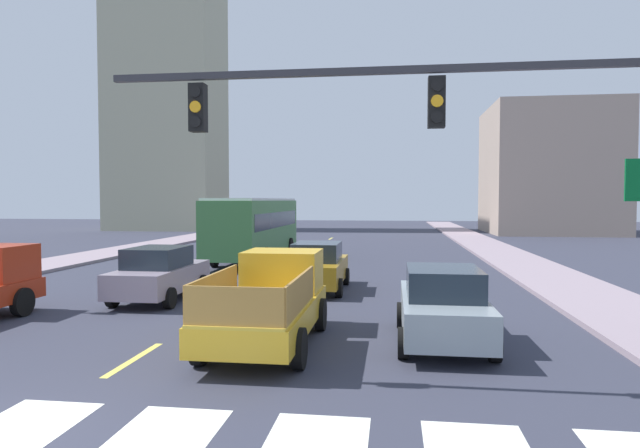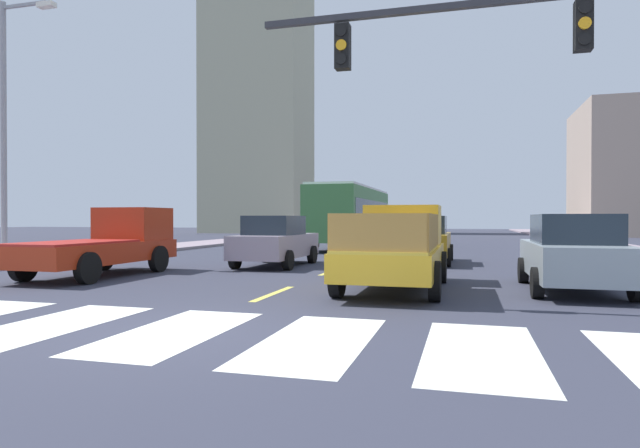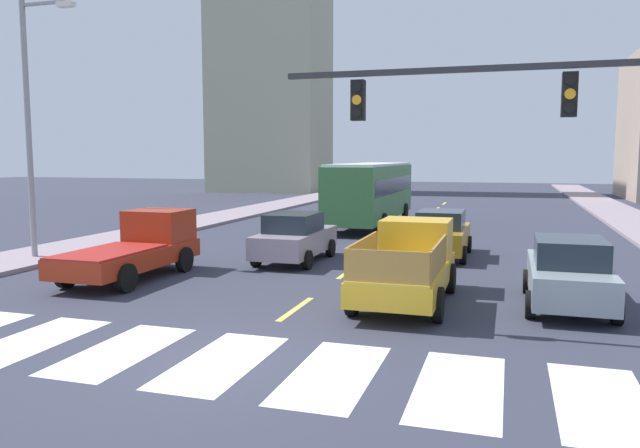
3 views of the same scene
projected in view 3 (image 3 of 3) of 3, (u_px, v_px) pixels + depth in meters
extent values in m
plane|color=#323443|center=(222.00, 361.00, 11.01)|extent=(160.00, 160.00, 0.00)
cube|color=gray|center=(176.00, 227.00, 31.49)|extent=(3.21, 110.00, 0.15)
cube|color=white|center=(32.00, 341.00, 12.24)|extent=(1.37, 3.29, 0.01)
cube|color=white|center=(122.00, 350.00, 11.63)|extent=(1.37, 3.29, 0.01)
cube|color=white|center=(222.00, 361.00, 11.01)|extent=(1.37, 3.29, 0.01)
cube|color=white|center=(333.00, 373.00, 10.39)|extent=(1.37, 3.29, 0.01)
cube|color=white|center=(459.00, 387.00, 9.77)|extent=(1.37, 3.29, 0.01)
cube|color=white|center=(602.00, 403.00, 9.15)|extent=(1.37, 3.29, 0.01)
cube|color=#D9CB52|center=(296.00, 309.00, 14.80)|extent=(0.16, 2.40, 0.01)
cube|color=#D9CB52|center=(348.00, 272.00, 19.55)|extent=(0.16, 2.40, 0.01)
cube|color=#D9CB52|center=(380.00, 249.00, 24.30)|extent=(0.16, 2.40, 0.01)
cube|color=#D9CB52|center=(401.00, 234.00, 29.04)|extent=(0.16, 2.40, 0.01)
cube|color=#D9CB52|center=(416.00, 223.00, 33.79)|extent=(0.16, 2.40, 0.01)
cube|color=#D9CB52|center=(428.00, 215.00, 38.53)|extent=(0.16, 2.40, 0.01)
cube|color=#D9CB52|center=(437.00, 209.00, 43.28)|extent=(0.16, 2.40, 0.01)
cube|color=#D9CB52|center=(444.00, 203.00, 48.03)|extent=(0.16, 2.40, 0.01)
cube|color=gold|center=(406.00, 277.00, 15.30)|extent=(1.96, 5.20, 0.56)
cube|color=gold|center=(416.00, 237.00, 16.83)|extent=(1.84, 1.60, 1.00)
cube|color=#19232D|center=(419.00, 229.00, 17.22)|extent=(1.72, 0.08, 0.56)
cube|color=gold|center=(399.00, 271.00, 14.36)|extent=(1.84, 3.30, 0.06)
cylinder|color=black|center=(380.00, 274.00, 17.10)|extent=(0.22, 0.80, 0.80)
cylinder|color=black|center=(451.00, 278.00, 16.52)|extent=(0.22, 0.80, 0.80)
cylinder|color=black|center=(352.00, 299.00, 14.14)|extent=(0.22, 0.80, 0.80)
cylinder|color=black|center=(438.00, 305.00, 13.56)|extent=(0.22, 0.80, 0.80)
cube|color=olive|center=(362.00, 254.00, 14.59)|extent=(0.06, 3.17, 0.70)
cube|color=olive|center=(438.00, 257.00, 14.05)|extent=(0.06, 3.17, 0.70)
cube|color=olive|center=(387.00, 267.00, 12.82)|extent=(1.80, 0.06, 0.70)
cube|color=#A22A13|center=(129.00, 257.00, 18.28)|extent=(1.96, 5.20, 0.56)
cube|color=#A22A13|center=(159.00, 225.00, 19.80)|extent=(1.84, 1.60, 1.00)
cube|color=#19232D|center=(166.00, 218.00, 20.20)|extent=(1.72, 0.08, 0.56)
cube|color=#A1201A|center=(109.00, 252.00, 17.34)|extent=(1.84, 3.30, 0.06)
cylinder|color=black|center=(132.00, 257.00, 20.08)|extent=(0.22, 0.80, 0.80)
cylinder|color=black|center=(185.00, 260.00, 19.50)|extent=(0.22, 0.80, 0.80)
cylinder|color=black|center=(66.00, 274.00, 17.12)|extent=(0.22, 0.80, 0.80)
cylinder|color=black|center=(126.00, 278.00, 16.54)|extent=(0.22, 0.80, 0.80)
cube|color=#386F3B|center=(372.00, 191.00, 32.15)|extent=(2.50, 10.80, 2.70)
cube|color=#19232D|center=(372.00, 185.00, 32.11)|extent=(2.52, 9.94, 0.80)
cube|color=silver|center=(372.00, 165.00, 31.99)|extent=(2.40, 10.37, 0.12)
cylinder|color=black|center=(363.00, 211.00, 35.84)|extent=(0.22, 1.00, 1.00)
cylinder|color=black|center=(405.00, 212.00, 35.10)|extent=(0.22, 1.00, 1.00)
cylinder|color=black|center=(333.00, 222.00, 29.84)|extent=(0.22, 1.00, 1.00)
cylinder|color=black|center=(383.00, 223.00, 29.11)|extent=(0.22, 1.00, 1.00)
cube|color=gray|center=(295.00, 242.00, 21.43)|extent=(1.80, 4.40, 0.76)
cube|color=#1E2833|center=(294.00, 222.00, 21.21)|extent=(1.58, 2.11, 0.64)
cylinder|color=black|center=(285.00, 246.00, 23.03)|extent=(0.22, 0.64, 0.64)
cylinder|color=black|center=(331.00, 248.00, 22.50)|extent=(0.22, 0.64, 0.64)
cylinder|color=black|center=(256.00, 257.00, 20.44)|extent=(0.22, 0.64, 0.64)
cylinder|color=black|center=(307.00, 260.00, 19.91)|extent=(0.22, 0.64, 0.64)
cube|color=#A17519|center=(441.00, 238.00, 22.43)|extent=(1.80, 4.40, 0.76)
cube|color=#1E2833|center=(441.00, 219.00, 22.21)|extent=(1.58, 2.11, 0.64)
cylinder|color=black|center=(422.00, 242.00, 24.03)|extent=(0.22, 0.64, 0.64)
cylinder|color=black|center=(468.00, 244.00, 23.50)|extent=(0.22, 0.64, 0.64)
cylinder|color=black|center=(411.00, 253.00, 21.44)|extent=(0.22, 0.64, 0.64)
cylinder|color=black|center=(463.00, 255.00, 20.91)|extent=(0.22, 0.64, 0.64)
cube|color=gray|center=(568.00, 279.00, 14.90)|extent=(1.80, 4.40, 0.76)
cube|color=#1E2833|center=(570.00, 252.00, 14.69)|extent=(1.58, 2.11, 0.64)
cylinder|color=black|center=(527.00, 281.00, 16.51)|extent=(0.22, 0.64, 0.64)
cylinder|color=black|center=(600.00, 285.00, 15.98)|extent=(0.22, 0.64, 0.64)
cylinder|color=black|center=(530.00, 304.00, 13.92)|extent=(0.22, 0.64, 0.64)
cylinder|color=black|center=(617.00, 310.00, 13.39)|extent=(0.22, 0.64, 0.64)
cube|color=#2D2D33|center=(542.00, 66.00, 11.68)|extent=(10.32, 0.12, 0.12)
cube|color=black|center=(569.00, 95.00, 11.59)|extent=(0.28, 0.24, 0.84)
cylinder|color=black|center=(571.00, 80.00, 11.44)|extent=(0.20, 0.04, 0.20)
cylinder|color=orange|center=(570.00, 94.00, 11.46)|extent=(0.20, 0.04, 0.20)
cylinder|color=black|center=(570.00, 108.00, 11.49)|extent=(0.20, 0.04, 0.20)
cube|color=black|center=(358.00, 100.00, 12.81)|extent=(0.28, 0.24, 0.84)
cylinder|color=black|center=(357.00, 87.00, 12.65)|extent=(0.20, 0.04, 0.20)
cylinder|color=orange|center=(357.00, 100.00, 12.68)|extent=(0.20, 0.04, 0.20)
cylinder|color=black|center=(357.00, 113.00, 12.71)|extent=(0.20, 0.04, 0.20)
cylinder|color=gray|center=(28.00, 133.00, 21.23)|extent=(0.20, 0.20, 9.00)
cube|color=gray|center=(43.00, 3.00, 20.50)|extent=(1.80, 0.10, 0.10)
cube|color=silver|center=(66.00, 4.00, 20.24)|extent=(0.60, 0.28, 0.16)
cube|color=#A0A084|center=(269.00, 2.00, 62.97)|extent=(11.46, 8.06, 39.06)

